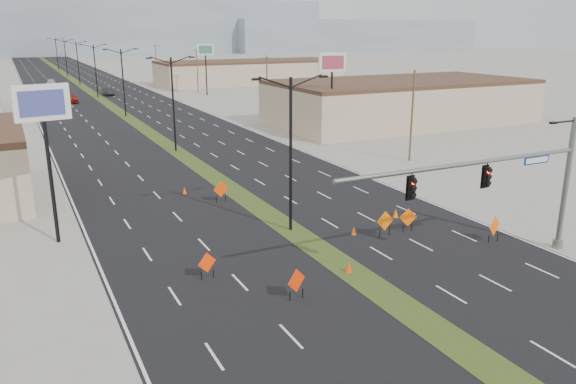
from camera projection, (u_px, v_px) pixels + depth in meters
name	position (u px, v px, depth m)	size (l,w,h in m)	color
ground	(403.00, 307.00, 26.89)	(600.00, 600.00, 0.00)	gray
road_surface	(95.00, 95.00, 112.91)	(25.00, 400.00, 0.02)	black
median_strip	(95.00, 95.00, 112.91)	(2.00, 400.00, 0.04)	#354719
building_se_near	(401.00, 103.00, 79.33)	(36.00, 18.00, 5.50)	tan
building_se_far	(250.00, 73.00, 137.01)	(44.00, 16.00, 5.00)	tan
mesa_center	(115.00, 27.00, 298.09)	(220.00, 50.00, 28.00)	gray
mesa_east	(349.00, 35.00, 350.57)	(160.00, 50.00, 18.00)	gray
signal_mast	(510.00, 181.00, 30.92)	(16.30, 0.60, 8.00)	slate
streetlight_0	(291.00, 150.00, 35.70)	(5.15, 0.24, 10.02)	black
streetlight_1	(173.00, 101.00, 59.78)	(5.15, 0.24, 10.02)	black
streetlight_2	(123.00, 80.00, 83.87)	(5.15, 0.24, 10.02)	black
streetlight_3	(95.00, 69.00, 107.95)	(5.15, 0.24, 10.02)	black
streetlight_4	(78.00, 62.00, 132.04)	(5.15, 0.24, 10.02)	black
streetlight_5	(66.00, 57.00, 156.13)	(5.15, 0.24, 10.02)	black
streetlight_6	(57.00, 53.00, 180.21)	(5.15, 0.24, 10.02)	black
utility_pole_0	(412.00, 114.00, 55.61)	(1.60, 0.20, 9.00)	#4C3823
utility_pole_1	(267.00, 84.00, 85.72)	(1.60, 0.20, 9.00)	#4C3823
utility_pole_2	(197.00, 70.00, 115.83)	(1.60, 0.20, 9.00)	#4C3823
utility_pole_3	(156.00, 61.00, 145.94)	(1.60, 0.20, 9.00)	#4C3823
car_left	(71.00, 98.00, 100.95)	(1.89, 4.71, 1.60)	maroon
car_mid	(108.00, 91.00, 112.45)	(1.62, 4.65, 1.53)	black
car_far	(51.00, 82.00, 132.35)	(1.86, 4.59, 1.33)	#A2A6AB
construction_sign_0	(207.00, 264.00, 29.72)	(1.09, 0.37, 1.50)	#FF3405
construction_sign_1	(296.00, 282.00, 27.41)	(1.15, 0.48, 1.63)	red
construction_sign_2	(221.00, 190.00, 42.92)	(1.26, 0.24, 1.69)	#DF3C04
construction_sign_3	(385.00, 222.00, 35.77)	(1.29, 0.06, 1.72)	#E66504
construction_sign_4	(494.00, 227.00, 34.81)	(1.25, 0.46, 1.74)	#EE5405
construction_sign_5	(408.00, 218.00, 36.65)	(1.16, 0.39, 1.60)	#FF5905
cone_0	(349.00, 267.00, 30.62)	(0.40, 0.40, 0.66)	#FF3905
cone_1	(354.00, 231.00, 36.30)	(0.32, 0.32, 0.54)	#FF5105
cone_2	(396.00, 213.00, 39.61)	(0.39, 0.39, 0.65)	orange
cone_3	(184.00, 190.00, 45.29)	(0.35, 0.35, 0.59)	#FF4805
pole_sign_west	(43.00, 115.00, 32.95)	(3.19, 0.90, 9.75)	black
pole_sign_east_near	(332.00, 69.00, 66.13)	(3.32, 1.03, 10.17)	black
pole_sign_east_far	(205.00, 53.00, 110.69)	(3.22, 1.30, 10.01)	black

